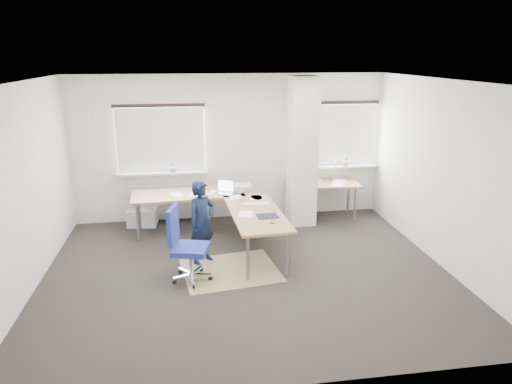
{
  "coord_description": "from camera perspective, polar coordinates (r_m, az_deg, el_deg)",
  "views": [
    {
      "loc": [
        -0.79,
        -6.16,
        3.16
      ],
      "look_at": [
        0.27,
        0.9,
        0.98
      ],
      "focal_mm": 32.0,
      "sensor_mm": 36.0,
      "label": 1
    }
  ],
  "objects": [
    {
      "name": "desk_side",
      "position": [
        9.05,
        8.35,
        0.93
      ],
      "size": [
        1.45,
        0.81,
        1.22
      ],
      "rotation": [
        0.0,
        0.0,
        -0.08
      ],
      "color": "olive",
      "rests_on": "ground"
    },
    {
      "name": "ground",
      "position": [
        6.97,
        -1.11,
        -9.98
      ],
      "size": [
        6.0,
        6.0,
        0.0
      ],
      "primitive_type": "plane",
      "color": "black",
      "rests_on": "ground"
    },
    {
      "name": "person",
      "position": [
        7.09,
        -6.77,
        -3.78
      ],
      "size": [
        0.57,
        0.55,
        1.32
      ],
      "primitive_type": "imported",
      "rotation": [
        0.0,
        0.0,
        0.67
      ],
      "color": "black",
      "rests_on": "ground"
    },
    {
      "name": "task_chair",
      "position": [
        6.7,
        -8.45,
        -8.43
      ],
      "size": [
        0.61,
        0.6,
        1.1
      ],
      "rotation": [
        0.0,
        0.0,
        -0.25
      ],
      "color": "navy",
      "rests_on": "ground"
    },
    {
      "name": "desk_main",
      "position": [
        7.85,
        -4.18,
        -1.4
      ],
      "size": [
        2.55,
        2.62,
        0.96
      ],
      "rotation": [
        0.0,
        0.0,
        0.06
      ],
      "color": "olive",
      "rests_on": "ground"
    },
    {
      "name": "white_crate",
      "position": [
        8.98,
        -14.0,
        -3.06
      ],
      "size": [
        0.57,
        0.43,
        0.32
      ],
      "primitive_type": "cube",
      "rotation": [
        0.0,
        0.0,
        -0.11
      ],
      "color": "white",
      "rests_on": "ground"
    },
    {
      "name": "room_shell",
      "position": [
        6.83,
        -0.17,
        5.05
      ],
      "size": [
        6.04,
        5.04,
        2.82
      ],
      "color": "beige",
      "rests_on": "ground"
    },
    {
      "name": "floor_mat",
      "position": [
        7.03,
        -3.22,
        -9.73
      ],
      "size": [
        1.55,
        1.37,
        0.01
      ],
      "primitive_type": "cube",
      "rotation": [
        0.0,
        0.0,
        0.14
      ],
      "color": "#927A4F",
      "rests_on": "ground"
    }
  ]
}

